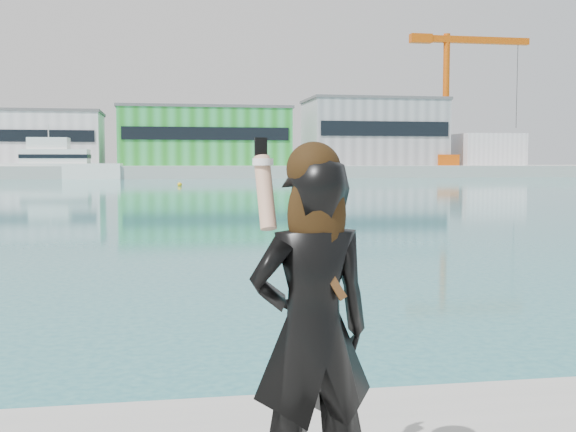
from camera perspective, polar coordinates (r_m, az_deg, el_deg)
name	(u,v)px	position (r m, az deg, el deg)	size (l,w,h in m)	color
far_quay	(159,171)	(134.38, -10.12, 3.52)	(320.00, 40.00, 2.00)	#9E9E99
warehouse_white	(31,138)	(134.23, -19.64, 5.80)	(24.48, 15.35, 9.50)	silver
warehouse_green	(204,137)	(132.68, -6.68, 6.25)	(30.60, 16.36, 10.50)	green
warehouse_grey_right	(373,132)	(138.39, 6.75, 6.58)	(25.50, 15.35, 12.50)	gray
ancillary_shed	(486,150)	(144.40, 15.38, 5.07)	(12.00, 10.00, 6.00)	silver
dock_crane	(452,94)	(137.70, 12.84, 9.36)	(23.00, 4.00, 24.00)	#EC5C0D
flagpole_right	(287,140)	(127.37, -0.11, 6.04)	(1.28, 0.16, 8.00)	silver
motor_yacht	(59,164)	(117.92, -17.64, 3.96)	(18.26, 5.87, 8.42)	white
buoy_near	(180,186)	(79.46, -8.55, 2.35)	(0.50, 0.50, 0.50)	#E8B40C
woman	(312,321)	(3.74, 1.90, -8.33)	(0.71, 0.52, 1.91)	black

